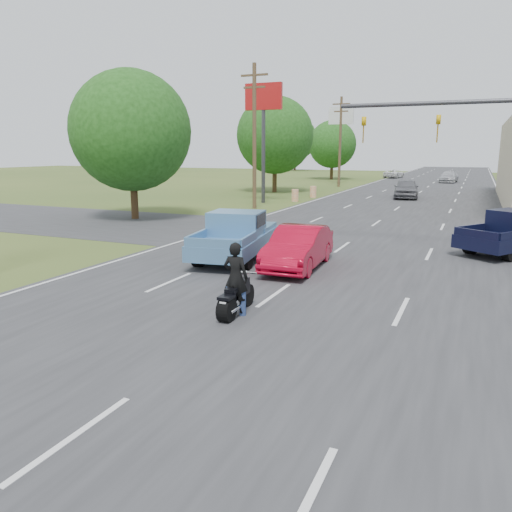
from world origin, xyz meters
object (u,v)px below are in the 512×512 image
at_px(rider, 236,281).
at_px(distant_car_silver, 449,177).
at_px(red_convertible, 298,248).
at_px(motorcycle, 235,299).
at_px(distant_car_white, 394,174).
at_px(distant_car_grey, 406,189).
at_px(blue_pickup, 237,235).

height_order(rider, distant_car_silver, rider).
height_order(red_convertible, motorcycle, red_convertible).
bearing_deg(red_convertible, rider, -90.66).
distance_m(red_convertible, rider, 5.57).
xyz_separation_m(red_convertible, rider, (0.24, -5.57, 0.16)).
distance_m(motorcycle, distant_car_silver, 59.27).
distance_m(distant_car_silver, distant_car_white, 11.51).
relative_size(red_convertible, distant_car_grey, 0.91).
xyz_separation_m(motorcycle, distant_car_silver, (1.97, 59.24, 0.27)).
distance_m(blue_pickup, distant_car_grey, 28.34).
relative_size(red_convertible, rider, 2.50).
bearing_deg(distant_car_silver, motorcycle, -87.55).
bearing_deg(distant_car_white, blue_pickup, 101.91).
distance_m(blue_pickup, distant_car_white, 61.08).
bearing_deg(rider, distant_car_grey, -91.20).
bearing_deg(blue_pickup, rider, -73.25).
relative_size(motorcycle, rider, 1.09).
height_order(rider, blue_pickup, blue_pickup).
distance_m(motorcycle, rider, 0.46).
xyz_separation_m(blue_pickup, distant_car_silver, (4.98, 52.93, -0.21)).
distance_m(rider, distant_car_grey, 34.47).
relative_size(rider, distant_car_grey, 0.36).
height_order(red_convertible, distant_car_grey, distant_car_grey).
xyz_separation_m(red_convertible, distant_car_grey, (0.00, 28.91, 0.10)).
bearing_deg(motorcycle, distant_car_white, 93.69).
relative_size(rider, distant_car_white, 0.40).
height_order(motorcycle, distant_car_white, distant_car_white).
distance_m(rider, blue_pickup, 6.95).
distance_m(distant_car_grey, distant_car_silver, 24.83).
relative_size(distant_car_grey, distant_car_silver, 1.00).
bearing_deg(rider, blue_pickup, -65.94).
bearing_deg(blue_pickup, red_convertible, -23.15).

